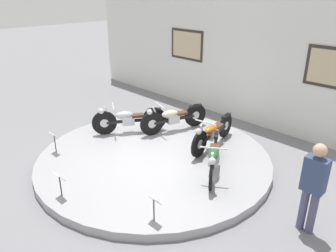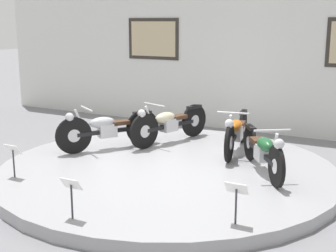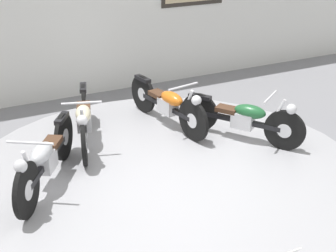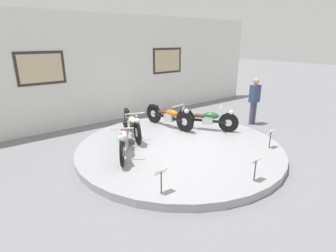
{
  "view_description": "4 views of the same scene",
  "coord_description": "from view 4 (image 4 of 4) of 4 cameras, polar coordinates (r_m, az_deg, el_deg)",
  "views": [
    {
      "loc": [
        5.14,
        -4.57,
        3.86
      ],
      "look_at": [
        0.22,
        0.24,
        0.92
      ],
      "focal_mm": 35.0,
      "sensor_mm": 36.0,
      "label": 1
    },
    {
      "loc": [
        3.46,
        -6.39,
        2.46
      ],
      "look_at": [
        -0.06,
        0.13,
        0.81
      ],
      "focal_mm": 50.0,
      "sensor_mm": 36.0,
      "label": 2
    },
    {
      "loc": [
        -2.32,
        -4.8,
        3.34
      ],
      "look_at": [
        0.06,
        0.05,
        0.83
      ],
      "focal_mm": 50.0,
      "sensor_mm": 36.0,
      "label": 3
    },
    {
      "loc": [
        -4.23,
        -5.04,
        2.9
      ],
      "look_at": [
        -0.07,
        0.41,
        0.61
      ],
      "focal_mm": 28.0,
      "sensor_mm": 36.0,
      "label": 4
    }
  ],
  "objects": [
    {
      "name": "ground_plane",
      "position": [
        7.19,
        2.44,
        -5.34
      ],
      "size": [
        60.0,
        60.0,
        0.0
      ],
      "primitive_type": "plane",
      "color": "slate"
    },
    {
      "name": "display_platform",
      "position": [
        7.15,
        2.45,
        -4.69
      ],
      "size": [
        5.44,
        5.44,
        0.18
      ],
      "primitive_type": "cylinder",
      "color": "#99999E",
      "rests_on": "ground_plane"
    },
    {
      "name": "back_wall",
      "position": [
        9.85,
        -11.98,
        12.06
      ],
      "size": [
        14.0,
        0.22,
        3.73
      ],
      "color": "silver",
      "rests_on": "ground_plane"
    },
    {
      "name": "motorcycle_silver",
      "position": [
        6.52,
        -9.6,
        -2.74
      ],
      "size": [
        1.11,
        1.73,
        0.8
      ],
      "color": "black",
      "rests_on": "display_platform"
    },
    {
      "name": "motorcycle_cream",
      "position": [
        7.64,
        -7.83,
        0.56
      ],
      "size": [
        0.71,
        1.94,
        0.81
      ],
      "color": "black",
      "rests_on": "display_platform"
    },
    {
      "name": "motorcycle_orange",
      "position": [
        8.36,
        0.32,
        2.26
      ],
      "size": [
        0.54,
        1.97,
        0.8
      ],
      "color": "black",
      "rests_on": "display_platform"
    },
    {
      "name": "motorcycle_green",
      "position": [
        8.2,
        8.68,
        1.59
      ],
      "size": [
        1.15,
        1.64,
        0.78
      ],
      "color": "black",
      "rests_on": "display_platform"
    },
    {
      "name": "info_placard_front_left",
      "position": [
        4.85,
        -1.5,
        -10.58
      ],
      "size": [
        0.26,
        0.11,
        0.51
      ],
      "color": "#333338",
      "rests_on": "display_platform"
    },
    {
      "name": "info_placard_front_centre",
      "position": [
        5.52,
        18.58,
        -7.79
      ],
      "size": [
        0.26,
        0.11,
        0.51
      ],
      "color": "#333338",
      "rests_on": "display_platform"
    },
    {
      "name": "info_placard_front_right",
      "position": [
        7.29,
        21.47,
        -1.69
      ],
      "size": [
        0.26,
        0.11,
        0.51
      ],
      "color": "#333338",
      "rests_on": "display_platform"
    },
    {
      "name": "visitor_standing",
      "position": [
        9.62,
        18.29,
        5.71
      ],
      "size": [
        0.36,
        0.22,
        1.64
      ],
      "color": "#4C4C6B",
      "rests_on": "ground_plane"
    }
  ]
}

